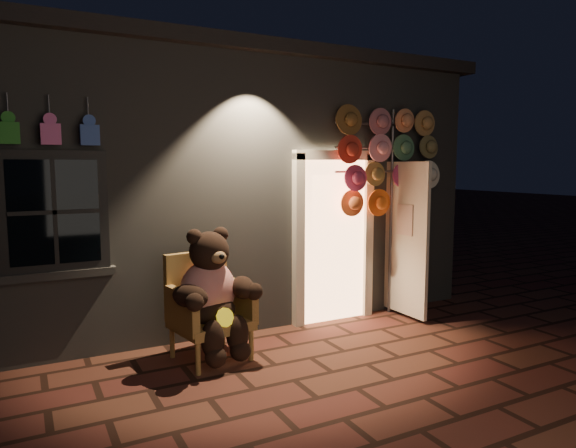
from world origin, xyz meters
TOP-DOWN VIEW (x-y plane):
  - ground at (0.00, 0.00)m, footprint 60.00×60.00m
  - shop_building at (0.00, 3.99)m, footprint 7.30×5.95m
  - wicker_armchair at (-0.53, 0.96)m, footprint 0.85×0.79m
  - teddy_bear at (-0.51, 0.82)m, footprint 0.94×0.80m
  - hat_rack at (2.05, 1.28)m, footprint 1.58×0.22m

SIDE VIEW (x-z plane):
  - ground at x=0.00m, z-range 0.00..0.00m
  - wicker_armchair at x=-0.53m, z-range 0.00..1.09m
  - teddy_bear at x=-0.51m, z-range 0.05..1.37m
  - shop_building at x=0.00m, z-range -0.02..3.49m
  - hat_rack at x=2.05m, z-range 0.73..3.48m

